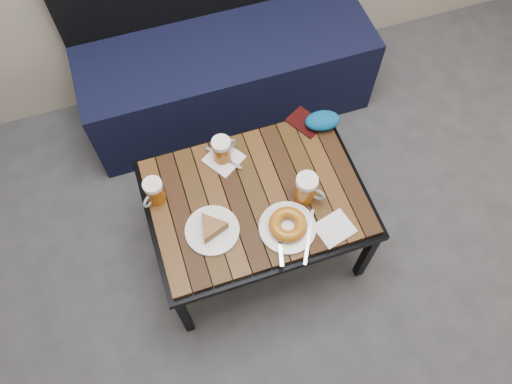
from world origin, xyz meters
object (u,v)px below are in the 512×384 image
object	(u,v)px
bench	(226,67)
passport_navy	(205,228)
beer_mug_centre	(222,150)
plate_pie	(212,229)
beer_mug_left	(154,192)
passport_burgundy	(305,122)
cafe_table	(256,201)
knit_pouch	(323,121)
plate_bagel	(288,226)
beer_mug_right	(307,188)

from	to	relation	value
bench	passport_navy	distance (m)	0.98
beer_mug_centre	plate_pie	bearing A→B (deg)	-141.55
beer_mug_left	plate_pie	bearing A→B (deg)	89.37
bench	passport_burgundy	xyz separation A→B (m)	(0.18, -0.57, 0.20)
cafe_table	knit_pouch	world-z (taller)	knit_pouch
beer_mug_left	plate_bagel	bearing A→B (deg)	107.05
plate_bagel	passport_burgundy	distance (m)	0.49
beer_mug_right	passport_navy	world-z (taller)	beer_mug_right
cafe_table	beer_mug_centre	bearing A→B (deg)	109.63
beer_mug_centre	beer_mug_right	xyz separation A→B (m)	(0.25, -0.26, 0.01)
plate_bagel	knit_pouch	distance (m)	0.49
plate_pie	knit_pouch	size ratio (longest dim) A/B	1.39
cafe_table	knit_pouch	distance (m)	0.43
beer_mug_right	plate_pie	world-z (taller)	beer_mug_right
bench	beer_mug_left	bearing A→B (deg)	-123.48
beer_mug_centre	passport_navy	distance (m)	0.31
beer_mug_centre	plate_bagel	xyz separation A→B (m)	(0.14, -0.37, -0.04)
beer_mug_centre	knit_pouch	distance (m)	0.43
plate_pie	plate_bagel	bearing A→B (deg)	-16.25
knit_pouch	beer_mug_left	bearing A→B (deg)	-170.57
plate_pie	beer_mug_centre	bearing A→B (deg)	66.28
bench	beer_mug_centre	world-z (taller)	bench
cafe_table	beer_mug_centre	xyz separation A→B (m)	(-0.07, 0.20, 0.10)
cafe_table	knit_pouch	bearing A→B (deg)	32.00
plate_bagel	passport_navy	bearing A→B (deg)	161.04
beer_mug_right	passport_burgundy	distance (m)	0.35
beer_mug_right	passport_navy	distance (m)	0.40
beer_mug_centre	passport_burgundy	distance (m)	0.38
cafe_table	plate_pie	bearing A→B (deg)	-155.60
passport_burgundy	plate_bagel	bearing A→B (deg)	-148.17
plate_pie	beer_mug_left	bearing A→B (deg)	129.83
beer_mug_centre	bench	bearing A→B (deg)	45.52
bench	cafe_table	bearing A→B (deg)	-98.00
plate_bagel	passport_burgundy	xyz separation A→B (m)	(0.23, 0.43, -0.02)
cafe_table	knit_pouch	xyz separation A→B (m)	(0.36, 0.22, 0.08)
passport_burgundy	plate_pie	bearing A→B (deg)	-174.47
plate_pie	knit_pouch	world-z (taller)	knit_pouch
beer_mug_left	plate_pie	size ratio (longest dim) A/B	0.58
passport_navy	knit_pouch	xyz separation A→B (m)	(0.58, 0.29, 0.03)
beer_mug_right	passport_burgundy	world-z (taller)	beer_mug_right
bench	knit_pouch	xyz separation A→B (m)	(0.24, -0.60, 0.23)
bench	plate_pie	size ratio (longest dim) A/B	6.99
cafe_table	passport_burgundy	world-z (taller)	passport_burgundy
bench	beer_mug_right	xyz separation A→B (m)	(0.06, -0.89, 0.27)
cafe_table	passport_burgundy	distance (m)	0.40
bench	beer_mug_left	size ratio (longest dim) A/B	12.14
cafe_table	beer_mug_left	xyz separation A→B (m)	(-0.36, 0.11, 0.10)
beer_mug_right	plate_bagel	size ratio (longest dim) A/B	0.49
plate_pie	plate_bagel	size ratio (longest dim) A/B	0.75
cafe_table	beer_mug_right	bearing A→B (deg)	-19.91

